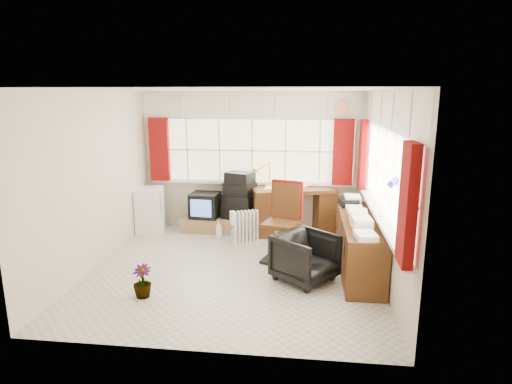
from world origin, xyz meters
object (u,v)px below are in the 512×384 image
desk (293,207)px  office_chair (305,257)px  task_chair (284,218)px  crt_tv (205,205)px  mini_fridge (150,210)px  desk_lamp (269,169)px  credenza (359,243)px  radiator (246,232)px  tv_bench (221,224)px

desk → office_chair: size_ratio=2.19×
task_chair → crt_tv: task_chair is taller
task_chair → mini_fridge: 2.66m
desk_lamp → credenza: size_ratio=0.22×
credenza → radiator: bearing=156.1°
task_chair → crt_tv: size_ratio=2.20×
desk → task_chair: bearing=-94.3°
office_chair → crt_tv: bearing=81.7°
credenza → tv_bench: credenza is taller
credenza → tv_bench: 2.75m
office_chair → radiator: office_chair is taller
desk → tv_bench: size_ratio=1.12×
radiator → mini_fridge: 1.92m
office_chair → tv_bench: (-1.54, 1.96, -0.20)m
radiator → mini_fridge: mini_fridge is taller
tv_bench → mini_fridge: bearing=-171.0°
radiator → mini_fridge: (-1.82, 0.57, 0.16)m
mini_fridge → credenza: bearing=-20.6°
desk_lamp → task_chair: (0.34, -1.29, -0.51)m
crt_tv → desk: bearing=2.7°
task_chair → office_chair: size_ratio=1.65×
desk → mini_fridge: (-2.56, -0.28, -0.06)m
mini_fridge → radiator: bearing=-17.3°
office_chair → mini_fridge: 3.30m
tv_bench → crt_tv: crt_tv is taller
office_chair → tv_bench: 2.50m
crt_tv → mini_fridge: mini_fridge is taller
desk → task_chair: (-0.09, -1.27, 0.17)m
tv_bench → mini_fridge: 1.30m
task_chair → office_chair: (0.33, -0.78, -0.30)m
mini_fridge → desk_lamp: bearing=8.0°
desk_lamp → office_chair: size_ratio=0.62×
desk → tv_bench: bearing=-176.5°
tv_bench → desk_lamp: bearing=6.7°
desk_lamp → crt_tv: (-1.16, -0.10, -0.67)m
desk → task_chair: 1.28m
desk → task_chair: size_ratio=1.33×
desk → radiator: size_ratio=2.59×
radiator → tv_bench: radiator is taller
desk → tv_bench: 1.35m
crt_tv → mini_fridge: (-0.96, -0.20, -0.07)m
credenza → crt_tv: (-2.56, 1.52, 0.08)m
desk → radiator: desk is taller
task_chair → tv_bench: size_ratio=0.85×
radiator → credenza: (1.71, -0.75, 0.15)m
task_chair → radiator: bearing=146.7°
desk_lamp → crt_tv: bearing=-175.1°
task_chair → desk: bearing=85.7°
desk_lamp → mini_fridge: desk_lamp is taller
crt_tv → task_chair: bearing=-38.5°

